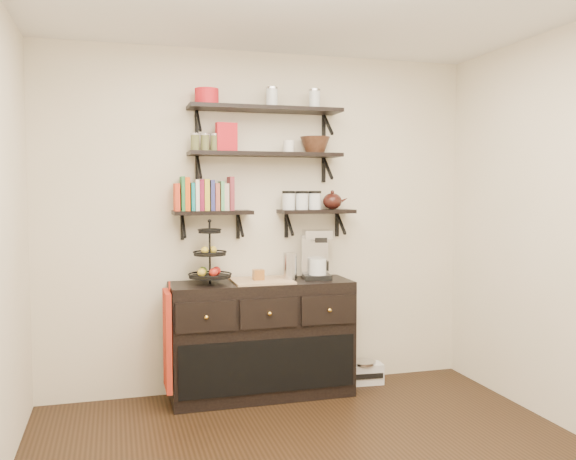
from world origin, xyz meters
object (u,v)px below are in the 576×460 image
at_px(fruit_stand, 210,263).
at_px(radio, 363,372).
at_px(sideboard, 262,339).
at_px(coffee_maker, 316,256).

bearing_deg(fruit_stand, radio, 2.63).
bearing_deg(fruit_stand, sideboard, -0.45).
height_order(fruit_stand, radio, fruit_stand).
xyz_separation_m(sideboard, radio, (0.88, 0.06, -0.36)).
relative_size(sideboard, radio, 4.27).
height_order(coffee_maker, radio, coffee_maker).
relative_size(sideboard, fruit_stand, 3.00).
relative_size(fruit_stand, coffee_maker, 1.19).
xyz_separation_m(fruit_stand, radio, (1.28, 0.06, -0.97)).
height_order(sideboard, radio, sideboard).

